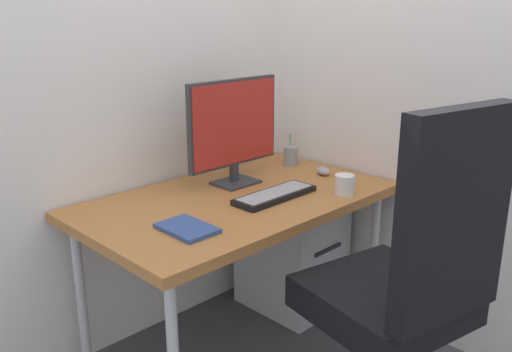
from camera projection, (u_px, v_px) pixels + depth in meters
ground_plane at (239, 343)px, 2.54m from camera, size 8.00×8.00×0.00m
wall_back at (171, 28)px, 2.42m from camera, size 2.73×0.04×2.80m
wall_side_right at (379, 27)px, 2.47m from camera, size 0.04×2.18×2.80m
desk at (237, 208)px, 2.35m from camera, size 1.33×0.79×0.72m
office_chair at (408, 276)px, 1.85m from camera, size 0.61×0.64×1.22m
filing_cabinet at (291, 255)px, 2.81m from camera, size 0.38×0.47×0.54m
monitor at (234, 127)px, 2.43m from camera, size 0.50×0.15×0.47m
keyboard at (275, 195)px, 2.31m from camera, size 0.39×0.13×0.03m
mouse at (323, 171)px, 2.63m from camera, size 0.08×0.09×0.04m
pen_holder at (291, 156)px, 2.79m from camera, size 0.07×0.07×0.16m
notebook at (187, 228)px, 1.97m from camera, size 0.15×0.22×0.02m
coffee_mug at (345, 185)px, 2.35m from camera, size 0.12×0.08×0.09m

